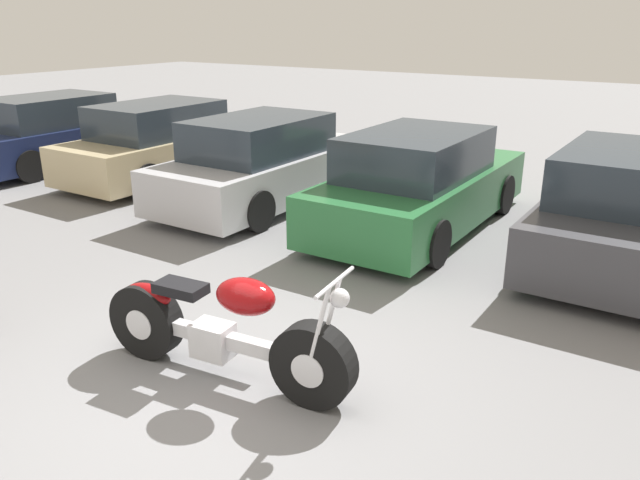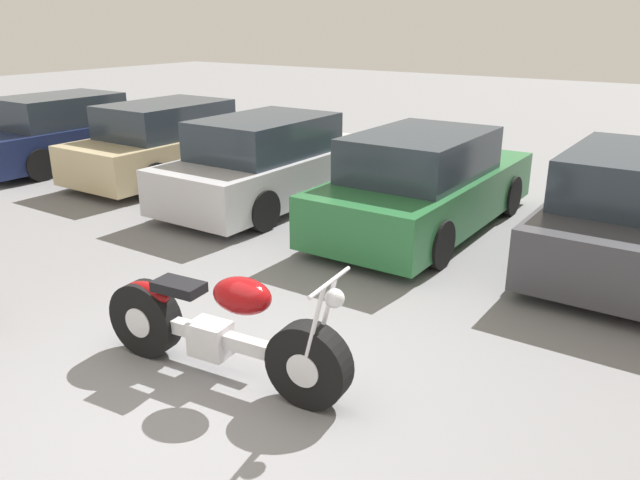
% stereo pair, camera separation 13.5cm
% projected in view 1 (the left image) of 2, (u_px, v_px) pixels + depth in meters
% --- Properties ---
extents(ground_plane, '(60.00, 60.00, 0.00)m').
position_uv_depth(ground_plane, '(201.00, 405.00, 4.96)').
color(ground_plane, slate).
extents(motorcycle, '(2.39, 0.64, 1.10)m').
position_uv_depth(motorcycle, '(222.00, 330.00, 5.20)').
color(motorcycle, black).
rests_on(motorcycle, ground_plane).
extents(parked_car_navy, '(1.78, 4.31, 1.43)m').
position_uv_depth(parked_car_navy, '(59.00, 133.00, 12.86)').
color(parked_car_navy, '#19234C').
rests_on(parked_car_navy, ground_plane).
extents(parked_car_champagne, '(1.78, 4.31, 1.43)m').
position_uv_depth(parked_car_champagne, '(166.00, 143.00, 11.82)').
color(parked_car_champagne, '#C6B284').
rests_on(parked_car_champagne, ground_plane).
extents(parked_car_silver, '(1.78, 4.31, 1.43)m').
position_uv_depth(parked_car_silver, '(267.00, 163.00, 10.18)').
color(parked_car_silver, '#BCBCC1').
rests_on(parked_car_silver, ground_plane).
extents(parked_car_green, '(1.78, 4.31, 1.43)m').
position_uv_depth(parked_car_green, '(420.00, 184.00, 8.90)').
color(parked_car_green, '#286B38').
rests_on(parked_car_green, ground_plane).
extents(parked_car_dark_grey, '(1.78, 4.31, 1.43)m').
position_uv_depth(parked_car_dark_grey, '(626.00, 209.00, 7.77)').
color(parked_car_dark_grey, '#3D3D42').
rests_on(parked_car_dark_grey, ground_plane).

